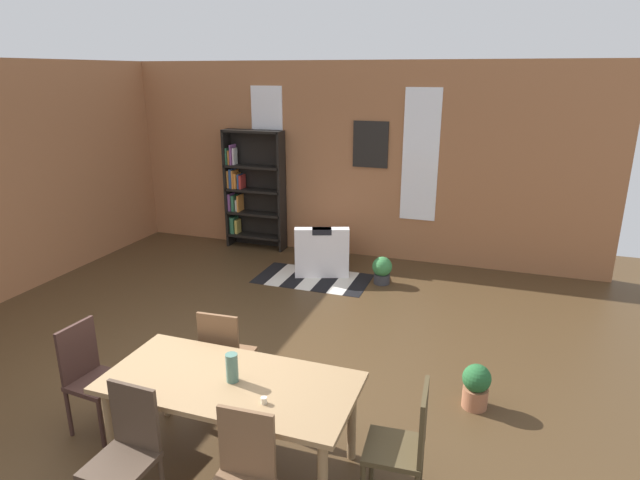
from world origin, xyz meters
name	(u,v)px	position (x,y,z in m)	size (l,w,h in m)	color
ground_plane	(200,398)	(0.00, 0.00, 0.00)	(11.63, 11.63, 0.00)	#46321D
back_wall_brick	(342,161)	(0.00, 4.53, 1.55)	(8.29, 0.12, 3.10)	#A0653F
window_pane_0	(268,148)	(-1.28, 4.46, 1.71)	(0.55, 0.02, 2.02)	white
window_pane_1	(420,156)	(1.28, 4.46, 1.71)	(0.55, 0.02, 2.02)	white
dining_table	(230,390)	(0.72, -0.66, 0.65)	(1.91, 0.90, 0.73)	#93734D
vase_on_table	(232,368)	(0.74, -0.66, 0.85)	(0.09, 0.09, 0.22)	#4C7266
tealight_candle_0	(264,400)	(1.08, -0.84, 0.76)	(0.04, 0.04, 0.05)	silver
dining_chair_head_left	(91,374)	(-0.61, -0.66, 0.51)	(0.43, 0.43, 0.95)	#3A241F
dining_chair_near_left	(126,450)	(0.29, -1.34, 0.51)	(0.41, 0.41, 0.95)	#453428
dining_chair_far_left	(225,354)	(0.29, 0.02, 0.51)	(0.42, 0.42, 0.95)	brown
dining_chair_head_right	(405,443)	(2.04, -0.66, 0.51)	(0.43, 0.43, 0.95)	#463A23
bookshelf_tall	(251,189)	(-1.53, 4.30, 1.02)	(1.04, 0.28, 2.02)	black
armchair_white	(322,253)	(-0.02, 3.58, 0.28)	(1.02, 1.02, 0.75)	white
potted_plant_by_shelf	(382,270)	(0.98, 3.35, 0.21)	(0.29, 0.29, 0.40)	#333338
potted_plant_corner	(476,385)	(2.45, 0.71, 0.22)	(0.26, 0.26, 0.43)	#9E6042
striped_rug	(313,278)	(-0.02, 3.19, 0.00)	(1.66, 0.91, 0.01)	black
framed_picture	(371,145)	(0.49, 4.46, 1.84)	(0.56, 0.03, 0.72)	black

